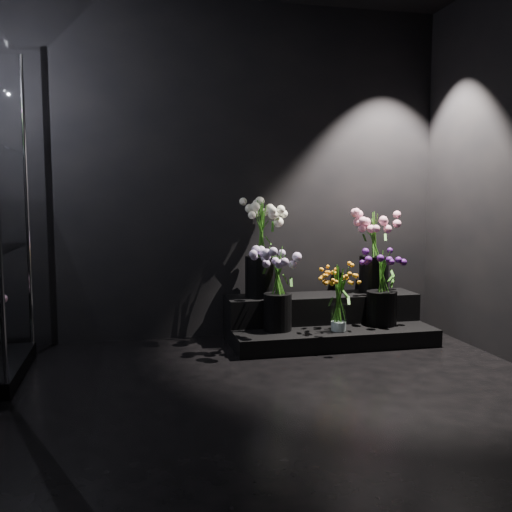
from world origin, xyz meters
name	(u,v)px	position (x,y,z in m)	size (l,w,h in m)	color
floor	(267,427)	(0.00, 0.00, 0.00)	(4.00, 4.00, 0.00)	black
wall_back	(210,172)	(0.00, 2.00, 1.40)	(4.00, 4.00, 0.00)	black
display_riser	(326,322)	(0.92, 1.67, 0.15)	(1.64, 0.73, 0.36)	black
bouquet_orange_bells	(339,298)	(0.92, 1.39, 0.40)	(0.32, 0.32, 0.51)	white
bouquet_lilac	(278,281)	(0.46, 1.52, 0.53)	(0.52, 0.52, 0.66)	black
bouquet_purple	(382,285)	(1.35, 1.52, 0.47)	(0.36, 0.36, 0.61)	black
bouquet_cream_roses	(261,243)	(0.39, 1.80, 0.81)	(0.42, 0.42, 0.80)	black
bouquet_pink_roses	(374,247)	(1.40, 1.80, 0.76)	(0.47, 0.47, 0.69)	black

